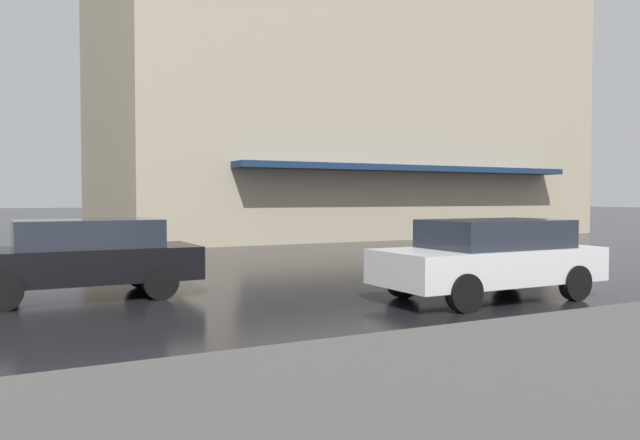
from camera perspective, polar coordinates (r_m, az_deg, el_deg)
name	(u,v)px	position (r m, az deg, el deg)	size (l,w,h in m)	color
haussmann_block_corner	(329,36)	(34.07, 0.80, 16.29)	(15.26, 22.60, 20.81)	tan
car_white	(490,257)	(11.62, 15.09, -3.20)	(1.85, 4.10, 1.41)	silver
car_black	(82,256)	(12.12, -20.67, -3.05)	(1.85, 4.10, 1.41)	black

